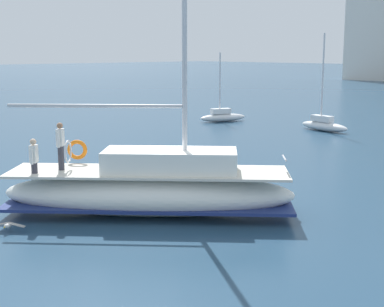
{
  "coord_description": "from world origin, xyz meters",
  "views": [
    {
      "loc": [
        14.18,
        -12.9,
        5.35
      ],
      "look_at": [
        0.31,
        0.6,
        1.8
      ],
      "focal_mm": 52.52,
      "sensor_mm": 36.0,
      "label": 1
    }
  ],
  "objects": [
    {
      "name": "moored_cutter_left",
      "position": [
        -14.84,
        18.63,
        0.43
      ],
      "size": [
        2.17,
        3.86,
        5.23
      ],
      "color": "white",
      "rests_on": "ground"
    },
    {
      "name": "mooring_buoy",
      "position": [
        -6.0,
        -0.94,
        0.21
      ],
      "size": [
        0.69,
        0.69,
        0.94
      ],
      "color": "yellow",
      "rests_on": "ground"
    },
    {
      "name": "seagull",
      "position": [
        -1.19,
        -5.6,
        0.22
      ],
      "size": [
        0.89,
        0.74,
        0.17
      ],
      "color": "silver",
      "rests_on": "ground"
    },
    {
      "name": "moored_sloop_near",
      "position": [
        -6.6,
        19.81,
        0.47
      ],
      "size": [
        3.98,
        1.45,
        6.51
      ],
      "color": "silver",
      "rests_on": "ground"
    },
    {
      "name": "ground_plane",
      "position": [
        0.0,
        0.0,
        0.0
      ],
      "size": [
        400.0,
        400.0,
        0.0
      ],
      "primitive_type": "plane",
      "color": "navy"
    },
    {
      "name": "main_sailboat",
      "position": [
        0.37,
        -1.35,
        0.91
      ],
      "size": [
        8.68,
        8.28,
        12.87
      ],
      "color": "white",
      "rests_on": "ground"
    }
  ]
}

